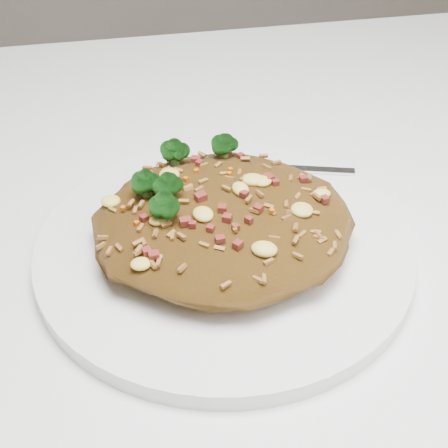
{
  "coord_description": "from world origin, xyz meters",
  "views": [
    {
      "loc": [
        -0.15,
        -0.39,
        1.07
      ],
      "look_at": [
        -0.08,
        -0.04,
        0.78
      ],
      "focal_mm": 50.0,
      "sensor_mm": 36.0,
      "label": 1
    }
  ],
  "objects_px": {
    "fried_rice": "(222,213)",
    "dining_table": "(295,288)",
    "fork": "(270,168)",
    "plate": "(224,246)"
  },
  "relations": [
    {
      "from": "fried_rice",
      "to": "dining_table",
      "type": "bearing_deg",
      "value": 26.9
    },
    {
      "from": "dining_table",
      "to": "fork",
      "type": "height_order",
      "value": "fork"
    },
    {
      "from": "fork",
      "to": "plate",
      "type": "bearing_deg",
      "value": -107.82
    },
    {
      "from": "plate",
      "to": "fork",
      "type": "bearing_deg",
      "value": 55.53
    },
    {
      "from": "plate",
      "to": "fried_rice",
      "type": "xyz_separation_m",
      "value": [
        -0.0,
        0.0,
        0.03
      ]
    },
    {
      "from": "fried_rice",
      "to": "fork",
      "type": "distance_m",
      "value": 0.11
    },
    {
      "from": "dining_table",
      "to": "fork",
      "type": "relative_size",
      "value": 7.52
    },
    {
      "from": "dining_table",
      "to": "plate",
      "type": "xyz_separation_m",
      "value": [
        -0.08,
        -0.04,
        0.1
      ]
    },
    {
      "from": "plate",
      "to": "fork",
      "type": "height_order",
      "value": "fork"
    },
    {
      "from": "dining_table",
      "to": "plate",
      "type": "bearing_deg",
      "value": -152.18
    }
  ]
}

